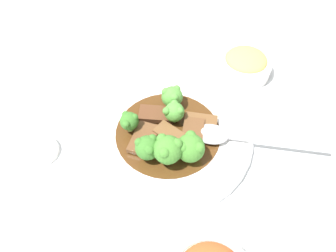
# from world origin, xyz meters

# --- Properties ---
(ground_plane) EXTENTS (4.00, 4.00, 0.00)m
(ground_plane) POSITION_xyz_m (0.00, 0.00, 0.00)
(ground_plane) COLOR silver
(main_plate) EXTENTS (0.31, 0.31, 0.02)m
(main_plate) POSITION_xyz_m (0.00, 0.00, 0.01)
(main_plate) COLOR white
(main_plate) RESTS_ON ground_plane
(beef_strip_0) EXTENTS (0.06, 0.06, 0.01)m
(beef_strip_0) POSITION_xyz_m (0.00, -0.01, 0.03)
(beef_strip_0) COLOR brown
(beef_strip_0) RESTS_ON main_plate
(beef_strip_1) EXTENTS (0.06, 0.08, 0.01)m
(beef_strip_1) POSITION_xyz_m (-0.04, -0.01, 0.02)
(beef_strip_1) COLOR brown
(beef_strip_1) RESTS_ON main_plate
(beef_strip_2) EXTENTS (0.07, 0.05, 0.01)m
(beef_strip_2) POSITION_xyz_m (-0.02, 0.04, 0.02)
(beef_strip_2) COLOR #56331E
(beef_strip_2) RESTS_ON main_plate
(beef_strip_3) EXTENTS (0.07, 0.05, 0.01)m
(beef_strip_3) POSITION_xyz_m (0.06, 0.01, 0.02)
(beef_strip_3) COLOR brown
(beef_strip_3) RESTS_ON main_plate
(beef_strip_4) EXTENTS (0.06, 0.08, 0.01)m
(beef_strip_4) POSITION_xyz_m (0.04, -0.02, 0.03)
(beef_strip_4) COLOR brown
(beef_strip_4) RESTS_ON main_plate
(broccoli_floret_0) EXTENTS (0.03, 0.03, 0.04)m
(broccoli_floret_0) POSITION_xyz_m (-0.07, 0.01, 0.04)
(broccoli_floret_0) COLOR #8EB756
(broccoli_floret_0) RESTS_ON main_plate
(broccoli_floret_1) EXTENTS (0.04, 0.04, 0.04)m
(broccoli_floret_1) POSITION_xyz_m (0.02, 0.06, 0.04)
(broccoli_floret_1) COLOR #7FA84C
(broccoli_floret_1) RESTS_ON main_plate
(broccoli_floret_2) EXTENTS (0.05, 0.05, 0.05)m
(broccoli_floret_2) POSITION_xyz_m (0.03, -0.06, 0.05)
(broccoli_floret_2) COLOR #7FA84C
(broccoli_floret_2) RESTS_ON main_plate
(broccoli_floret_3) EXTENTS (0.05, 0.05, 0.06)m
(broccoli_floret_3) POSITION_xyz_m (-0.01, -0.06, 0.05)
(broccoli_floret_3) COLOR #8EB756
(broccoli_floret_3) RESTS_ON main_plate
(broccoli_floret_4) EXTENTS (0.04, 0.04, 0.05)m
(broccoli_floret_4) POSITION_xyz_m (-0.04, -0.05, 0.05)
(broccoli_floret_4) COLOR #7FA84C
(broccoli_floret_4) RESTS_ON main_plate
(broccoli_floret_5) EXTENTS (0.04, 0.04, 0.04)m
(broccoli_floret_5) POSITION_xyz_m (0.01, 0.02, 0.04)
(broccoli_floret_5) COLOR #7FA84C
(broccoli_floret_5) RESTS_ON main_plate
(serving_spoon) EXTENTS (0.24, 0.10, 0.01)m
(serving_spoon) POSITION_xyz_m (0.09, -0.03, 0.03)
(serving_spoon) COLOR #B7B7BC
(serving_spoon) RESTS_ON main_plate
(side_bowl_appetizer) EXTENTS (0.11, 0.11, 0.05)m
(side_bowl_appetizer) POSITION_xyz_m (0.19, 0.15, 0.03)
(side_bowl_appetizer) COLOR white
(side_bowl_appetizer) RESTS_ON ground_plane
(sauce_dish) EXTENTS (0.07, 0.07, 0.01)m
(sauce_dish) POSITION_xyz_m (-0.23, -0.00, 0.01)
(sauce_dish) COLOR white
(sauce_dish) RESTS_ON ground_plane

